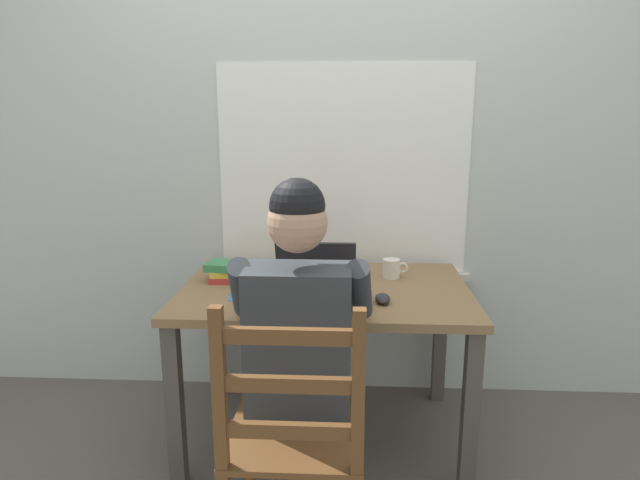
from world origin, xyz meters
name	(u,v)px	position (x,y,z in m)	size (l,w,h in m)	color
ground_plane	(324,434)	(0.00, 0.00, 0.00)	(8.00, 8.00, 0.00)	#56514C
back_wall	(330,143)	(0.00, 0.49, 1.29)	(6.00, 0.08, 2.60)	beige
desk	(325,308)	(0.00, 0.00, 0.62)	(1.23, 0.81, 0.71)	olive
seated_person	(301,336)	(-0.06, -0.48, 0.69)	(0.50, 0.60, 1.25)	#33383D
wooden_chair	(294,441)	(-0.06, -0.76, 0.47)	(0.42, 0.42, 0.95)	brown
laptop	(314,287)	(-0.03, -0.16, 0.76)	(0.33, 0.31, 0.22)	#232328
computer_mouse	(383,299)	(0.24, -0.18, 0.73)	(0.06, 0.10, 0.03)	#232328
coffee_mug_white	(392,268)	(0.30, 0.15, 0.75)	(0.12, 0.08, 0.09)	silver
coffee_mug_dark	(331,261)	(0.02, 0.26, 0.76)	(0.11, 0.07, 0.09)	black
book_stack_main	(229,271)	(-0.43, 0.07, 0.75)	(0.20, 0.15, 0.09)	#BC332D
paper_pile_near_laptop	(326,305)	(0.02, -0.24, 0.72)	(0.20, 0.16, 0.01)	white
landscape_photo_print	(245,297)	(-0.32, -0.15, 0.71)	(0.13, 0.09, 0.00)	teal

